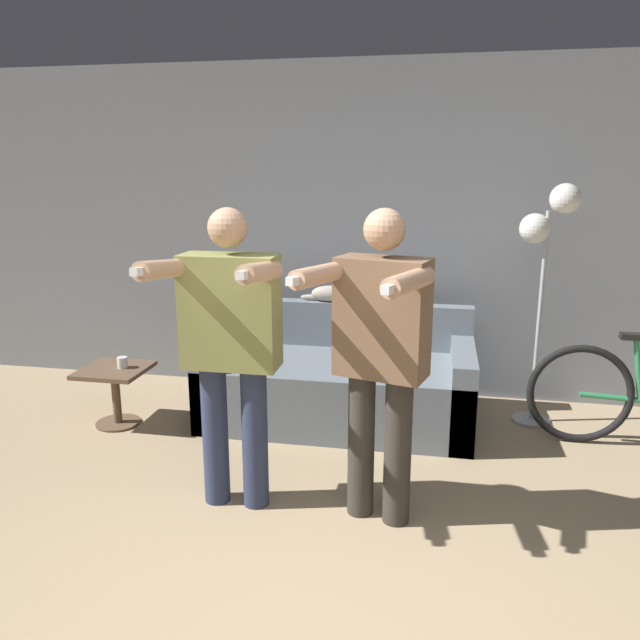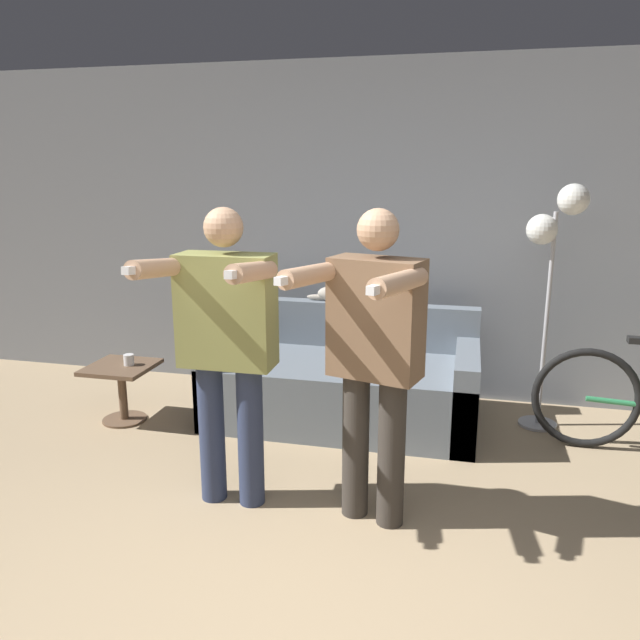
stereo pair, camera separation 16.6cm
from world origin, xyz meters
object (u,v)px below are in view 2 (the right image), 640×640
object	(u,v)px
couch	(343,383)
cup	(129,360)
person_right	(374,349)
cat	(338,293)
side_table	(122,381)
person_left	(226,338)
floor_lamp	(555,238)

from	to	relation	value
couch	cup	distance (m)	1.55
person_right	cat	xyz separation A→B (m)	(-0.52, 1.65, -0.07)
cat	side_table	bearing A→B (deg)	-151.88
couch	person_right	bearing A→B (deg)	-72.37
cup	side_table	bearing A→B (deg)	-162.87
cup	person_right	bearing A→B (deg)	-25.49
person_right	side_table	xyz separation A→B (m)	(-1.96, 0.89, -0.63)
person_left	person_right	world-z (taller)	person_right
floor_lamp	side_table	distance (m)	3.18
person_right	cat	size ratio (longest dim) A/B	3.85
floor_lamp	cup	bearing A→B (deg)	-168.29
person_left	couch	bearing A→B (deg)	73.83
side_table	cup	xyz separation A→B (m)	(0.06, 0.02, 0.16)
couch	floor_lamp	size ratio (longest dim) A/B	1.12
floor_lamp	side_table	xyz separation A→B (m)	(-2.94, -0.62, -1.04)
person_left	floor_lamp	distance (m)	2.35
person_left	cup	world-z (taller)	person_left
couch	cup	size ratio (longest dim) A/B	24.27
cup	floor_lamp	bearing A→B (deg)	11.71
person_left	cat	bearing A→B (deg)	81.02
person_right	cup	size ratio (longest dim) A/B	20.67
person_left	person_right	bearing A→B (deg)	-0.35
person_left	floor_lamp	bearing A→B (deg)	40.16
cat	cup	distance (m)	1.62
couch	cup	xyz separation A→B (m)	(-1.49, -0.38, 0.19)
cat	cup	size ratio (longest dim) A/B	5.37
person_right	cat	distance (m)	1.73
couch	person_left	distance (m)	1.49
person_left	floor_lamp	size ratio (longest dim) A/B	0.95
floor_lamp	side_table	size ratio (longest dim) A/B	3.78
person_right	person_left	bearing A→B (deg)	-164.93
floor_lamp	cup	xyz separation A→B (m)	(-2.88, -0.60, -0.88)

